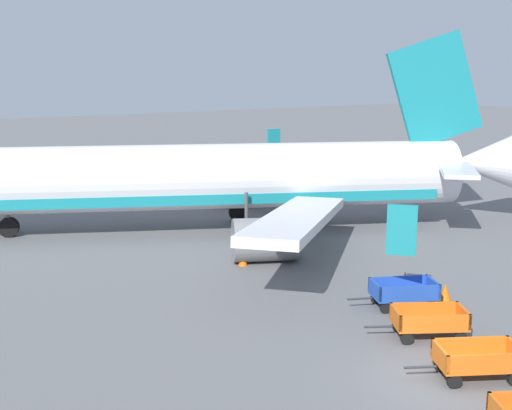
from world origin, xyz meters
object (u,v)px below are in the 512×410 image
at_px(airplane, 216,178).
at_px(traffic_cone_near_plane, 405,279).
at_px(traffic_cone_by_carts, 243,259).
at_px(baggage_cart_third_in_row, 429,321).
at_px(baggage_cart_second_in_row, 478,360).
at_px(baggage_cart_fourth_in_row, 403,292).
at_px(traffic_cone_mid_apron, 445,292).

xyz_separation_m(airplane, traffic_cone_near_plane, (2.30, -13.15, -2.74)).
xyz_separation_m(traffic_cone_near_plane, traffic_cone_by_carts, (-4.50, 6.27, -0.02)).
height_order(airplane, baggage_cart_third_in_row, airplane).
relative_size(airplane, traffic_cone_by_carts, 60.06).
relative_size(baggage_cart_second_in_row, traffic_cone_by_carts, 5.89).
height_order(airplane, baggage_cart_fourth_in_row, airplane).
bearing_deg(baggage_cart_fourth_in_row, traffic_cone_near_plane, 45.59).
relative_size(baggage_cart_fourth_in_row, traffic_cone_mid_apron, 4.89).
bearing_deg(baggage_cart_fourth_in_row, traffic_cone_mid_apron, -10.02).
relative_size(airplane, baggage_cart_second_in_row, 10.20).
bearing_deg(baggage_cart_fourth_in_row, traffic_cone_by_carts, 107.43).
bearing_deg(traffic_cone_by_carts, airplane, 72.28).
bearing_deg(baggage_cart_third_in_row, baggage_cart_second_in_row, -108.69).
height_order(airplane, traffic_cone_mid_apron, airplane).
distance_m(traffic_cone_near_plane, traffic_cone_by_carts, 7.72).
relative_size(baggage_cart_third_in_row, baggage_cart_fourth_in_row, 0.98).
height_order(baggage_cart_third_in_row, traffic_cone_near_plane, baggage_cart_third_in_row).
bearing_deg(baggage_cart_fourth_in_row, baggage_cart_third_in_row, -116.50).
xyz_separation_m(baggage_cart_second_in_row, baggage_cart_fourth_in_row, (2.44, 5.89, 0.00)).
distance_m(baggage_cart_second_in_row, traffic_cone_by_carts, 14.12).
relative_size(baggage_cart_third_in_row, traffic_cone_near_plane, 5.50).
height_order(airplane, traffic_cone_near_plane, airplane).
bearing_deg(baggage_cart_second_in_row, traffic_cone_by_carts, 90.60).
xyz_separation_m(baggage_cart_third_in_row, traffic_cone_near_plane, (3.30, 4.73, -0.29)).
distance_m(airplane, baggage_cart_fourth_in_row, 15.31).
bearing_deg(traffic_cone_mid_apron, traffic_cone_by_carts, 117.84).
xyz_separation_m(airplane, baggage_cart_fourth_in_row, (0.39, -15.10, -2.45)).
xyz_separation_m(baggage_cart_third_in_row, traffic_cone_mid_apron, (3.33, 2.43, -0.24)).
bearing_deg(baggage_cart_second_in_row, baggage_cart_third_in_row, 71.31).
distance_m(baggage_cart_second_in_row, baggage_cart_third_in_row, 3.29).
bearing_deg(traffic_cone_near_plane, airplane, 99.93).
relative_size(airplane, traffic_cone_mid_apron, 49.13).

